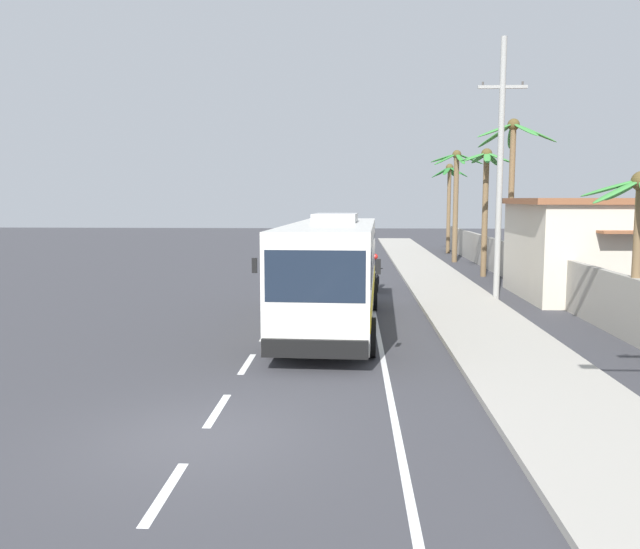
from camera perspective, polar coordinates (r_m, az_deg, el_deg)
The scene contains 12 objects.
ground_plane at distance 11.74m, azimuth -10.45°, elevation -13.88°, with size 160.00×160.00×0.00m, color #3A3A3F.
sidewalk_kerb at distance 21.49m, azimuth 14.09°, elevation -4.34°, with size 3.20×90.00×0.14m, color #A8A399.
lane_markings at distance 25.62m, azimuth 1.60°, elevation -2.54°, with size 3.56×71.00×0.01m.
boundary_wall at distance 26.15m, azimuth 20.63°, elevation -0.72°, with size 0.24×60.00×1.87m, color #9E998E.
coach_bus_foreground at distance 20.66m, azimuth 1.09°, elevation 0.49°, with size 3.35×11.26×3.60m.
motorcycle_beside_bus at distance 29.30m, azimuth 4.86°, elevation -0.09°, with size 0.56×1.96×1.64m.
utility_pole_mid at distance 27.11m, azimuth 15.50°, elevation 9.04°, with size 1.92×0.24×10.37m.
palm_nearest at distance 32.27m, azimuth 16.47°, elevation 9.13°, with size 3.94×3.95×7.82m.
palm_second at distance 42.95m, azimuth 11.80°, elevation 7.53°, with size 3.40×3.47×7.18m.
palm_third at distance 35.29m, azimuth 14.31°, elevation 7.55°, with size 2.69×2.65×6.70m.
palm_fourth at distance 20.39m, azimuth 26.20°, elevation 4.89°, with size 3.02×3.07×4.87m.
palm_farthest at distance 49.99m, azimuth 11.24°, elevation 7.33°, with size 2.74×2.74×6.69m.
Camera 1 is at (2.60, -10.69, 4.10)m, focal length 36.51 mm.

